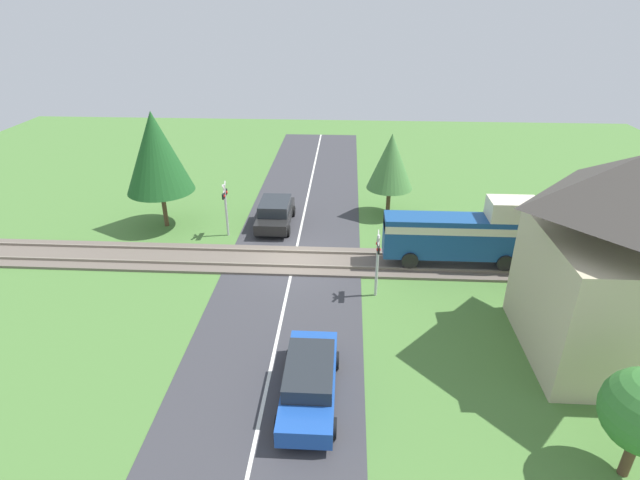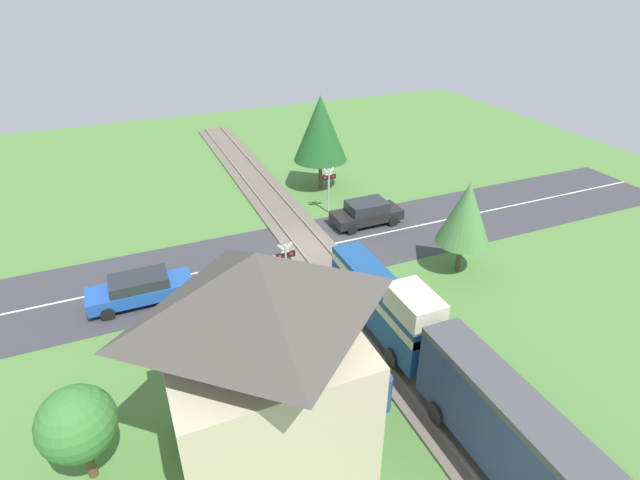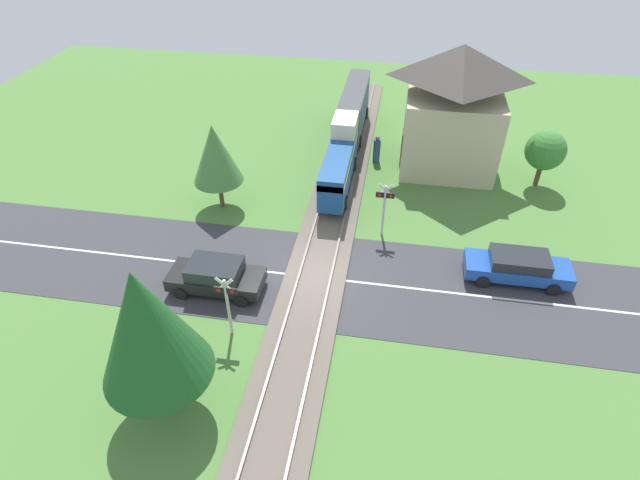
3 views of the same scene
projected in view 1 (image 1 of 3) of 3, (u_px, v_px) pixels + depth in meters
The scene contains 12 objects.
ground_plane at pixel (294, 262), 23.96m from camera, with size 60.00×60.00×0.00m, color #4C7A38.
road_surface at pixel (294, 261), 23.96m from camera, with size 48.00×6.40×0.02m.
track_bed at pixel (294, 260), 23.93m from camera, with size 2.80×48.00×0.24m.
train at pixel (545, 233), 22.56m from camera, with size 1.58×14.18×3.18m.
car_near_crossing at pixel (275, 213), 27.40m from camera, with size 4.13×1.89×1.46m.
car_far_side at pixel (310, 380), 15.59m from camera, with size 4.59×1.79×1.37m.
crossing_signal_west_approach at pixel (225, 202), 25.76m from camera, with size 0.90×0.18×2.96m.
crossing_signal_east_approach at pixel (378, 256), 20.47m from camera, with size 0.90×0.18×2.96m.
station_building at pixel (615, 264), 16.38m from camera, with size 5.79×5.09×7.33m.
pedestrian_by_station at pixel (551, 274), 21.38m from camera, with size 0.43×0.43×1.73m.
tree_roadside_hedge at pixel (391, 162), 27.68m from camera, with size 2.60×2.60×4.76m.
tree_beyond_track at pixel (156, 152), 25.85m from camera, with size 3.54×3.54×6.32m.
Camera 1 is at (20.90, 2.45, 11.58)m, focal length 28.00 mm.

